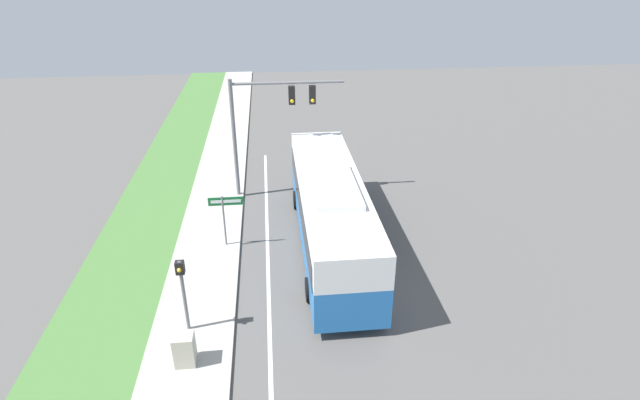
{
  "coord_description": "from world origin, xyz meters",
  "views": [
    {
      "loc": [
        -3.3,
        -15.06,
        11.59
      ],
      "look_at": [
        -1.18,
        4.69,
        1.75
      ],
      "focal_mm": 28.0,
      "sensor_mm": 36.0,
      "label": 1
    }
  ],
  "objects_px": {
    "pedestrian_signal": "(182,285)",
    "utility_cabinet": "(184,349)",
    "signal_gantry": "(267,114)",
    "bus": "(330,208)",
    "street_sign": "(225,211)"
  },
  "relations": [
    {
      "from": "pedestrian_signal",
      "to": "utility_cabinet",
      "type": "relative_size",
      "value": 2.62
    },
    {
      "from": "signal_gantry",
      "to": "bus",
      "type": "bearing_deg",
      "value": -65.47
    },
    {
      "from": "street_sign",
      "to": "utility_cabinet",
      "type": "distance_m",
      "value": 7.17
    },
    {
      "from": "bus",
      "to": "pedestrian_signal",
      "type": "relative_size",
      "value": 4.3
    },
    {
      "from": "signal_gantry",
      "to": "utility_cabinet",
      "type": "height_order",
      "value": "signal_gantry"
    },
    {
      "from": "bus",
      "to": "signal_gantry",
      "type": "xyz_separation_m",
      "value": [
        -2.51,
        5.49,
        2.55
      ]
    },
    {
      "from": "bus",
      "to": "street_sign",
      "type": "bearing_deg",
      "value": 175.19
    },
    {
      "from": "bus",
      "to": "pedestrian_signal",
      "type": "distance_m",
      "value": 7.46
    },
    {
      "from": "street_sign",
      "to": "utility_cabinet",
      "type": "xyz_separation_m",
      "value": [
        -0.89,
        -7.03,
        -1.1
      ]
    },
    {
      "from": "bus",
      "to": "utility_cabinet",
      "type": "distance_m",
      "value": 8.63
    },
    {
      "from": "bus",
      "to": "signal_gantry",
      "type": "bearing_deg",
      "value": 114.53
    },
    {
      "from": "bus",
      "to": "signal_gantry",
      "type": "relative_size",
      "value": 1.96
    },
    {
      "from": "signal_gantry",
      "to": "pedestrian_signal",
      "type": "xyz_separation_m",
      "value": [
        -2.98,
        -10.55,
        -2.48
      ]
    },
    {
      "from": "street_sign",
      "to": "signal_gantry",
      "type": "bearing_deg",
      "value": 69.03
    },
    {
      "from": "signal_gantry",
      "to": "pedestrian_signal",
      "type": "height_order",
      "value": "signal_gantry"
    }
  ]
}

